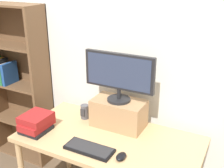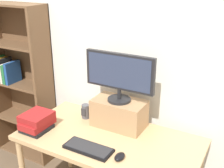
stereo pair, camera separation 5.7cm
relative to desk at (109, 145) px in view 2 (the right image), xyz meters
name	(u,v)px [view 2 (the right image)]	position (x,y,z in m)	size (l,w,h in m)	color
back_wall	(137,54)	(0.00, 0.49, 0.63)	(7.00, 0.08, 2.60)	silver
desk	(109,145)	(0.00, 0.00, 0.00)	(1.43, 0.74, 0.74)	tan
bookshelf_unit	(20,81)	(-1.29, 0.33, 0.20)	(0.71, 0.28, 1.68)	brown
riser_box	(119,113)	(-0.02, 0.20, 0.19)	(0.44, 0.25, 0.23)	#A87F56
computer_monitor	(119,75)	(-0.02, 0.20, 0.54)	(0.59, 0.19, 0.40)	black
keyboard	(88,148)	(-0.05, -0.22, 0.09)	(0.37, 0.15, 0.02)	black
computer_mouse	(120,157)	(0.20, -0.20, 0.09)	(0.06, 0.10, 0.04)	black
book_stack	(37,122)	(-0.58, -0.18, 0.15)	(0.21, 0.26, 0.14)	black
desk_speaker	(86,111)	(-0.34, 0.18, 0.14)	(0.07, 0.08, 0.13)	#4C4C51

